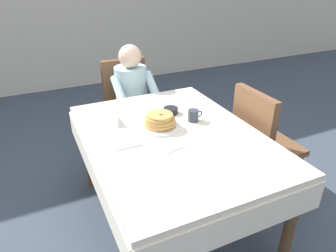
{
  "coord_description": "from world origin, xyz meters",
  "views": [
    {
      "loc": [
        -0.79,
        -1.63,
        1.74
      ],
      "look_at": [
        -0.02,
        0.04,
        0.79
      ],
      "focal_mm": 33.19,
      "sensor_mm": 36.0,
      "label": 1
    }
  ],
  "objects_px": {
    "chair_diner": "(128,101)",
    "cup_coffee": "(193,115)",
    "knife_right_of_plate": "(186,123)",
    "fork_left_of_plate": "(135,134)",
    "diner_person": "(133,93)",
    "chair_right_side": "(261,138)",
    "spoon_near_edge": "(176,149)",
    "bowl_butter": "(171,111)",
    "breakfast_stack": "(160,120)",
    "syrup_pitcher": "(119,121)",
    "plate_breakfast": "(160,127)",
    "dining_table_main": "(173,146)"
  },
  "relations": [
    {
      "from": "chair_diner",
      "to": "diner_person",
      "type": "height_order",
      "value": "diner_person"
    },
    {
      "from": "bowl_butter",
      "to": "syrup_pitcher",
      "type": "xyz_separation_m",
      "value": [
        -0.42,
        -0.04,
        0.02
      ]
    },
    {
      "from": "cup_coffee",
      "to": "knife_right_of_plate",
      "type": "height_order",
      "value": "cup_coffee"
    },
    {
      "from": "diner_person",
      "to": "bowl_butter",
      "type": "bearing_deg",
      "value": 95.32
    },
    {
      "from": "cup_coffee",
      "to": "bowl_butter",
      "type": "distance_m",
      "value": 0.21
    },
    {
      "from": "breakfast_stack",
      "to": "syrup_pitcher",
      "type": "relative_size",
      "value": 2.7
    },
    {
      "from": "diner_person",
      "to": "knife_right_of_plate",
      "type": "relative_size",
      "value": 5.6
    },
    {
      "from": "chair_right_side",
      "to": "syrup_pitcher",
      "type": "relative_size",
      "value": 11.63
    },
    {
      "from": "syrup_pitcher",
      "to": "spoon_near_edge",
      "type": "relative_size",
      "value": 0.53
    },
    {
      "from": "knife_right_of_plate",
      "to": "spoon_near_edge",
      "type": "distance_m",
      "value": 0.36
    },
    {
      "from": "chair_diner",
      "to": "cup_coffee",
      "type": "distance_m",
      "value": 1.09
    },
    {
      "from": "chair_right_side",
      "to": "breakfast_stack",
      "type": "distance_m",
      "value": 0.86
    },
    {
      "from": "cup_coffee",
      "to": "bowl_butter",
      "type": "bearing_deg",
      "value": 116.48
    },
    {
      "from": "diner_person",
      "to": "syrup_pitcher",
      "type": "relative_size",
      "value": 14.0
    },
    {
      "from": "syrup_pitcher",
      "to": "chair_right_side",
      "type": "bearing_deg",
      "value": -14.26
    },
    {
      "from": "chair_right_side",
      "to": "knife_right_of_plate",
      "type": "xyz_separation_m",
      "value": [
        -0.62,
        0.1,
        0.21
      ]
    },
    {
      "from": "chair_diner",
      "to": "spoon_near_edge",
      "type": "height_order",
      "value": "chair_diner"
    },
    {
      "from": "fork_left_of_plate",
      "to": "diner_person",
      "type": "bearing_deg",
      "value": -23.19
    },
    {
      "from": "dining_table_main",
      "to": "chair_right_side",
      "type": "bearing_deg",
      "value": 0.0
    },
    {
      "from": "chair_diner",
      "to": "syrup_pitcher",
      "type": "xyz_separation_m",
      "value": [
        -0.35,
        -0.9,
        0.25
      ]
    },
    {
      "from": "chair_diner",
      "to": "bowl_butter",
      "type": "distance_m",
      "value": 0.89
    },
    {
      "from": "plate_breakfast",
      "to": "breakfast_stack",
      "type": "xyz_separation_m",
      "value": [
        -0.0,
        0.0,
        0.05
      ]
    },
    {
      "from": "chair_right_side",
      "to": "cup_coffee",
      "type": "xyz_separation_m",
      "value": [
        -0.55,
        0.12,
        0.25
      ]
    },
    {
      "from": "breakfast_stack",
      "to": "fork_left_of_plate",
      "type": "distance_m",
      "value": 0.2
    },
    {
      "from": "breakfast_stack",
      "to": "knife_right_of_plate",
      "type": "xyz_separation_m",
      "value": [
        0.19,
        -0.02,
        -0.05
      ]
    },
    {
      "from": "cup_coffee",
      "to": "syrup_pitcher",
      "type": "distance_m",
      "value": 0.53
    },
    {
      "from": "dining_table_main",
      "to": "cup_coffee",
      "type": "bearing_deg",
      "value": 29.04
    },
    {
      "from": "chair_right_side",
      "to": "fork_left_of_plate",
      "type": "bearing_deg",
      "value": -95.95
    },
    {
      "from": "plate_breakfast",
      "to": "knife_right_of_plate",
      "type": "xyz_separation_m",
      "value": [
        0.19,
        -0.02,
        -0.01
      ]
    },
    {
      "from": "bowl_butter",
      "to": "plate_breakfast",
      "type": "bearing_deg",
      "value": -132.47
    },
    {
      "from": "dining_table_main",
      "to": "knife_right_of_plate",
      "type": "relative_size",
      "value": 7.62
    },
    {
      "from": "breakfast_stack",
      "to": "cup_coffee",
      "type": "relative_size",
      "value": 1.91
    },
    {
      "from": "spoon_near_edge",
      "to": "syrup_pitcher",
      "type": "bearing_deg",
      "value": 99.58
    },
    {
      "from": "cup_coffee",
      "to": "spoon_near_edge",
      "type": "relative_size",
      "value": 0.75
    },
    {
      "from": "syrup_pitcher",
      "to": "chair_diner",
      "type": "bearing_deg",
      "value": 68.79
    },
    {
      "from": "plate_breakfast",
      "to": "cup_coffee",
      "type": "xyz_separation_m",
      "value": [
        0.26,
        -0.0,
        0.03
      ]
    },
    {
      "from": "diner_person",
      "to": "spoon_near_edge",
      "type": "xyz_separation_m",
      "value": [
        -0.13,
        -1.2,
        0.07
      ]
    },
    {
      "from": "plate_breakfast",
      "to": "cup_coffee",
      "type": "height_order",
      "value": "cup_coffee"
    },
    {
      "from": "bowl_butter",
      "to": "knife_right_of_plate",
      "type": "bearing_deg",
      "value": -84.19
    },
    {
      "from": "breakfast_stack",
      "to": "spoon_near_edge",
      "type": "height_order",
      "value": "breakfast_stack"
    },
    {
      "from": "chair_diner",
      "to": "fork_left_of_plate",
      "type": "bearing_deg",
      "value": 74.59
    },
    {
      "from": "chair_diner",
      "to": "fork_left_of_plate",
      "type": "xyz_separation_m",
      "value": [
        -0.29,
        -1.07,
        0.21
      ]
    },
    {
      "from": "chair_right_side",
      "to": "knife_right_of_plate",
      "type": "height_order",
      "value": "chair_right_side"
    },
    {
      "from": "diner_person",
      "to": "bowl_butter",
      "type": "height_order",
      "value": "diner_person"
    },
    {
      "from": "diner_person",
      "to": "fork_left_of_plate",
      "type": "height_order",
      "value": "diner_person"
    },
    {
      "from": "diner_person",
      "to": "chair_right_side",
      "type": "relative_size",
      "value": 1.2
    },
    {
      "from": "cup_coffee",
      "to": "syrup_pitcher",
      "type": "relative_size",
      "value": 1.41
    },
    {
      "from": "plate_breakfast",
      "to": "cup_coffee",
      "type": "relative_size",
      "value": 2.48
    },
    {
      "from": "diner_person",
      "to": "plate_breakfast",
      "type": "relative_size",
      "value": 4.0
    },
    {
      "from": "dining_table_main",
      "to": "diner_person",
      "type": "distance_m",
      "value": 1.02
    }
  ]
}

